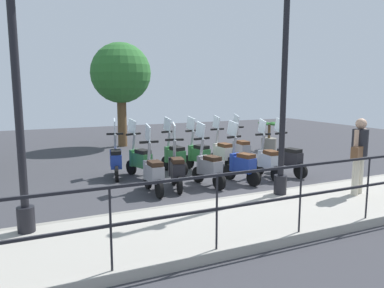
{
  "coord_description": "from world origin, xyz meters",
  "views": [
    {
      "loc": [
        -8.5,
        4.57,
        2.38
      ],
      "look_at": [
        0.2,
        0.5,
        0.9
      ],
      "focal_mm": 35.0,
      "sensor_mm": 36.0,
      "label": 1
    }
  ],
  "objects_px": {
    "scooter_far_3": "(174,156)",
    "scooter_near_4": "(176,169)",
    "tree_distant": "(121,74)",
    "potted_palm": "(269,138)",
    "scooter_far_4": "(140,159)",
    "pedestrian_with_bag": "(359,151)",
    "scooter_near_3": "(208,167)",
    "scooter_near_1": "(268,160)",
    "scooter_far_2": "(198,154)",
    "scooter_near_5": "(153,172)",
    "scooter_near_2": "(242,164)",
    "lamp_post_near": "(284,95)",
    "scooter_far_0": "(241,149)",
    "scooter_near_0": "(288,158)",
    "scooter_far_1": "(222,152)",
    "lamp_post_far": "(18,109)",
    "scooter_far_5": "(116,160)"
  },
  "relations": [
    {
      "from": "tree_distant",
      "to": "scooter_near_3",
      "type": "xyz_separation_m",
      "value": [
        -6.89,
        -0.29,
        -2.38
      ]
    },
    {
      "from": "scooter_near_0",
      "to": "scooter_near_2",
      "type": "height_order",
      "value": "same"
    },
    {
      "from": "tree_distant",
      "to": "scooter_far_3",
      "type": "height_order",
      "value": "tree_distant"
    },
    {
      "from": "scooter_far_3",
      "to": "scooter_far_5",
      "type": "xyz_separation_m",
      "value": [
        0.14,
        1.59,
        0.0
      ]
    },
    {
      "from": "lamp_post_far",
      "to": "scooter_near_1",
      "type": "bearing_deg",
      "value": -73.71
    },
    {
      "from": "scooter_far_3",
      "to": "scooter_near_4",
      "type": "bearing_deg",
      "value": 148.1
    },
    {
      "from": "potted_palm",
      "to": "scooter_far_5",
      "type": "relative_size",
      "value": 0.69
    },
    {
      "from": "tree_distant",
      "to": "potted_palm",
      "type": "distance_m",
      "value": 6.26
    },
    {
      "from": "scooter_near_4",
      "to": "scooter_far_1",
      "type": "xyz_separation_m",
      "value": [
        1.49,
        -2.07,
        0.0
      ]
    },
    {
      "from": "scooter_far_2",
      "to": "scooter_near_5",
      "type": "bearing_deg",
      "value": 116.01
    },
    {
      "from": "scooter_near_0",
      "to": "scooter_near_4",
      "type": "height_order",
      "value": "same"
    },
    {
      "from": "tree_distant",
      "to": "potted_palm",
      "type": "height_order",
      "value": "tree_distant"
    },
    {
      "from": "scooter_near_3",
      "to": "scooter_near_4",
      "type": "relative_size",
      "value": 1.0
    },
    {
      "from": "tree_distant",
      "to": "scooter_far_1",
      "type": "bearing_deg",
      "value": -163.45
    },
    {
      "from": "lamp_post_far",
      "to": "tree_distant",
      "type": "relative_size",
      "value": 1.05
    },
    {
      "from": "potted_palm",
      "to": "scooter_near_5",
      "type": "relative_size",
      "value": 0.69
    },
    {
      "from": "scooter_near_1",
      "to": "scooter_far_3",
      "type": "height_order",
      "value": "same"
    },
    {
      "from": "scooter_near_2",
      "to": "lamp_post_near",
      "type": "bearing_deg",
      "value": 163.98
    },
    {
      "from": "pedestrian_with_bag",
      "to": "lamp_post_near",
      "type": "bearing_deg",
      "value": 43.81
    },
    {
      "from": "lamp_post_near",
      "to": "scooter_far_0",
      "type": "xyz_separation_m",
      "value": [
        3.46,
        -1.22,
        -1.74
      ]
    },
    {
      "from": "scooter_near_2",
      "to": "scooter_far_2",
      "type": "distance_m",
      "value": 1.69
    },
    {
      "from": "lamp_post_near",
      "to": "scooter_near_5",
      "type": "relative_size",
      "value": 3.01
    },
    {
      "from": "scooter_near_1",
      "to": "scooter_near_2",
      "type": "height_order",
      "value": "same"
    },
    {
      "from": "scooter_near_0",
      "to": "scooter_far_3",
      "type": "xyz_separation_m",
      "value": [
        1.6,
        2.65,
        0.0
      ]
    },
    {
      "from": "scooter_near_2",
      "to": "scooter_near_0",
      "type": "bearing_deg",
      "value": -99.8
    },
    {
      "from": "scooter_near_5",
      "to": "scooter_far_2",
      "type": "bearing_deg",
      "value": -48.96
    },
    {
      "from": "scooter_near_5",
      "to": "scooter_near_4",
      "type": "bearing_deg",
      "value": -79.04
    },
    {
      "from": "lamp_post_near",
      "to": "scooter_near_4",
      "type": "bearing_deg",
      "value": 42.47
    },
    {
      "from": "scooter_near_1",
      "to": "scooter_near_0",
      "type": "bearing_deg",
      "value": -84.31
    },
    {
      "from": "pedestrian_with_bag",
      "to": "scooter_near_5",
      "type": "distance_m",
      "value": 4.39
    },
    {
      "from": "scooter_far_5",
      "to": "lamp_post_far",
      "type": "bearing_deg",
      "value": 159.13
    },
    {
      "from": "scooter_far_4",
      "to": "pedestrian_with_bag",
      "type": "bearing_deg",
      "value": -155.58
    },
    {
      "from": "tree_distant",
      "to": "scooter_near_2",
      "type": "height_order",
      "value": "tree_distant"
    },
    {
      "from": "potted_palm",
      "to": "scooter_near_1",
      "type": "bearing_deg",
      "value": 143.09
    },
    {
      "from": "lamp_post_far",
      "to": "scooter_far_1",
      "type": "xyz_separation_m",
      "value": [
        3.26,
        -5.33,
        -1.57
      ]
    },
    {
      "from": "scooter_near_3",
      "to": "scooter_near_0",
      "type": "bearing_deg",
      "value": -99.09
    },
    {
      "from": "pedestrian_with_bag",
      "to": "scooter_far_4",
      "type": "xyz_separation_m",
      "value": [
        3.91,
        3.48,
        -0.6
      ]
    },
    {
      "from": "scooter_near_1",
      "to": "scooter_near_5",
      "type": "xyz_separation_m",
      "value": [
        -0.04,
        3.15,
        0.0
      ]
    },
    {
      "from": "scooter_far_0",
      "to": "scooter_near_5",
      "type": "bearing_deg",
      "value": 122.51
    },
    {
      "from": "scooter_far_2",
      "to": "scooter_far_1",
      "type": "bearing_deg",
      "value": -102.73
    },
    {
      "from": "scooter_far_3",
      "to": "potted_palm",
      "type": "bearing_deg",
      "value": -77.99
    },
    {
      "from": "scooter_near_1",
      "to": "scooter_far_2",
      "type": "relative_size",
      "value": 1.0
    },
    {
      "from": "scooter_near_2",
      "to": "scooter_near_5",
      "type": "relative_size",
      "value": 1.0
    },
    {
      "from": "scooter_far_1",
      "to": "scooter_near_4",
      "type": "bearing_deg",
      "value": 122.7
    },
    {
      "from": "scooter_near_2",
      "to": "scooter_far_0",
      "type": "xyz_separation_m",
      "value": [
        1.86,
        -1.16,
        0.0
      ]
    },
    {
      "from": "scooter_near_3",
      "to": "scooter_far_5",
      "type": "height_order",
      "value": "same"
    },
    {
      "from": "scooter_near_4",
      "to": "scooter_near_5",
      "type": "bearing_deg",
      "value": 113.14
    },
    {
      "from": "lamp_post_far",
      "to": "scooter_near_1",
      "type": "relative_size",
      "value": 2.79
    },
    {
      "from": "pedestrian_with_bag",
      "to": "scooter_near_4",
      "type": "bearing_deg",
      "value": 30.86
    },
    {
      "from": "pedestrian_with_bag",
      "to": "scooter_near_3",
      "type": "bearing_deg",
      "value": 23.55
    }
  ]
}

